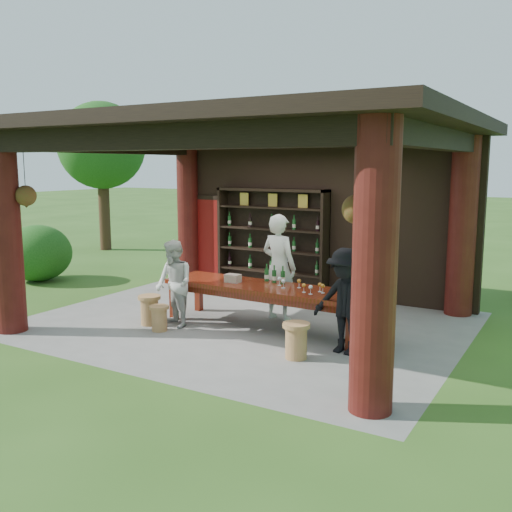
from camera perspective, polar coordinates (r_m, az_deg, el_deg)
The scene contains 15 objects.
ground at distance 10.21m, azimuth -1.14°, elevation -6.69°, with size 90.00×90.00×0.00m, color #2D5119.
pavilion at distance 10.22m, azimuth 0.02°, elevation 5.46°, with size 7.50×6.00×3.60m.
wine_shelf at distance 12.46m, azimuth 1.57°, elevation 1.55°, with size 2.59×0.39×2.28m.
tasting_table at distance 9.74m, azimuth 0.95°, elevation -3.61°, with size 3.68×1.02×0.75m.
stool_near_left at distance 9.81m, azimuth -9.65°, elevation -6.09°, with size 0.33×0.33×0.43m.
stool_near_right at distance 8.35m, azimuth 4.04°, elevation -8.36°, with size 0.40×0.40×0.53m.
stool_far_left at distance 10.21m, azimuth -10.59°, elevation -5.25°, with size 0.40×0.40×0.52m.
host at distance 10.25m, azimuth 2.30°, elevation -1.13°, with size 0.70×0.46×1.92m, color silver.
guest_woman at distance 9.92m, azimuth -8.20°, elevation -2.78°, with size 0.73×0.57×1.51m, color beige.
guest_man at distance 8.53m, azimuth 8.91°, elevation -4.49°, with size 1.02×0.59×1.58m, color black.
table_bottles at distance 9.93m, azimuth 1.86°, elevation -1.78°, with size 0.43×0.14×0.31m.
table_glasses at distance 9.35m, azimuth 4.66°, elevation -2.99°, with size 0.94×0.41×0.15m.
napkin_basket at distance 9.97m, azimuth -2.33°, elevation -2.23°, with size 0.26×0.18×0.14m, color #BF6672.
shrubs at distance 10.15m, azimuth 14.31°, elevation -3.84°, with size 14.99×8.99×1.36m.
trees at distance 10.18m, azimuth 23.00°, elevation 11.70°, with size 21.81×11.11×4.80m.
Camera 1 is at (5.14, -8.38, 2.78)m, focal length 40.00 mm.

